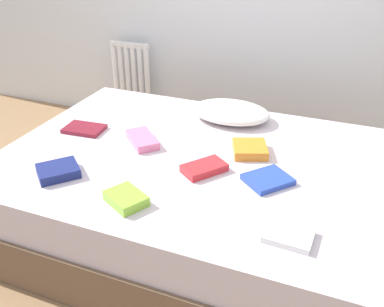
% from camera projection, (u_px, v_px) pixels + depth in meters
% --- Properties ---
extents(ground_plane, '(8.00, 8.00, 0.00)m').
position_uv_depth(ground_plane, '(189.00, 228.00, 2.51)').
color(ground_plane, '#93704C').
extents(bed, '(2.00, 1.50, 0.50)m').
position_uv_depth(bed, '(189.00, 193.00, 2.39)').
color(bed, brown).
rests_on(bed, ground).
extents(radiator, '(0.35, 0.04, 0.59)m').
position_uv_depth(radiator, '(131.00, 77.00, 3.61)').
color(radiator, white).
rests_on(radiator, ground).
extents(pillow, '(0.50, 0.34, 0.10)m').
position_uv_depth(pillow, '(230.00, 112.00, 2.64)').
color(pillow, white).
rests_on(pillow, bed).
extents(textbook_lime, '(0.22, 0.20, 0.05)m').
position_uv_depth(textbook_lime, '(126.00, 198.00, 1.87)').
color(textbook_lime, '#8CC638').
rests_on(textbook_lime, bed).
extents(textbook_pink, '(0.26, 0.26, 0.04)m').
position_uv_depth(textbook_pink, '(142.00, 140.00, 2.37)').
color(textbook_pink, pink).
rests_on(textbook_pink, bed).
extents(textbook_blue, '(0.27, 0.27, 0.03)m').
position_uv_depth(textbook_blue, '(268.00, 179.00, 2.02)').
color(textbook_blue, '#2847B7').
rests_on(textbook_blue, bed).
extents(textbook_white, '(0.20, 0.16, 0.03)m').
position_uv_depth(textbook_white, '(289.00, 235.00, 1.67)').
color(textbook_white, white).
rests_on(textbook_white, bed).
extents(textbook_red, '(0.23, 0.25, 0.04)m').
position_uv_depth(textbook_red, '(204.00, 168.00, 2.11)').
color(textbook_red, red).
rests_on(textbook_red, bed).
extents(textbook_navy, '(0.25, 0.25, 0.05)m').
position_uv_depth(textbook_navy, '(58.00, 171.00, 2.08)').
color(textbook_navy, navy).
rests_on(textbook_navy, bed).
extents(textbook_orange, '(0.23, 0.24, 0.05)m').
position_uv_depth(textbook_orange, '(250.00, 149.00, 2.27)').
color(textbook_orange, orange).
rests_on(textbook_orange, bed).
extents(textbook_maroon, '(0.24, 0.17, 0.02)m').
position_uv_depth(textbook_maroon, '(84.00, 129.00, 2.52)').
color(textbook_maroon, maroon).
rests_on(textbook_maroon, bed).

